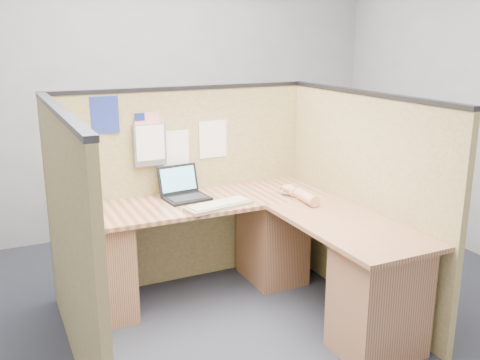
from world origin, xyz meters
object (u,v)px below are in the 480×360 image
laptop (184,190)px  keyboard (219,205)px  l_desk (247,259)px  mouse (288,192)px

laptop → keyboard: 0.36m
l_desk → laptop: (-0.26, 0.52, 0.39)m
l_desk → mouse: (0.47, 0.25, 0.36)m
keyboard → mouse: mouse is taller
keyboard → mouse: size_ratio=4.34×
mouse → keyboard: bearing=-174.5°
keyboard → l_desk: bearing=-66.7°
l_desk → mouse: mouse is taller
laptop → keyboard: laptop is taller
l_desk → laptop: 0.71m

